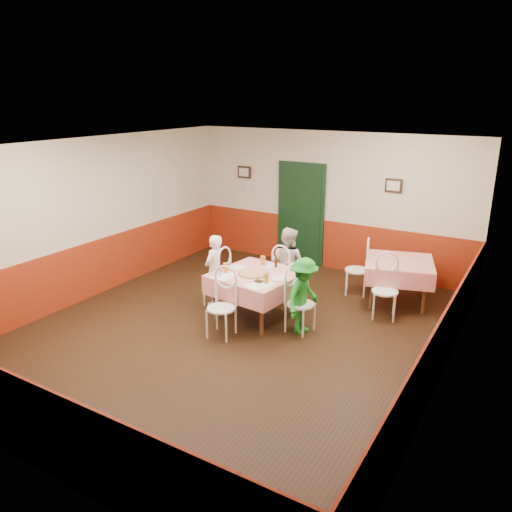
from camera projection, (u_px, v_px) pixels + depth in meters
The scene contains 39 objects.
floor at pixel (236, 331), 7.71m from camera, with size 7.00×7.00×0.00m, color black.
ceiling at pixel (233, 146), 6.84m from camera, with size 7.00×7.00×0.00m, color white.
back_wall at pixel (329, 202), 10.13m from camera, with size 6.00×0.10×2.80m, color beige.
front_wall at pixel (18, 341), 4.42m from camera, with size 6.00×0.10×2.80m, color beige.
left_wall at pixel (92, 219), 8.74m from camera, with size 0.10×7.00×2.80m, color beige.
right_wall at pixel (450, 282), 5.81m from camera, with size 0.10×7.00×2.80m, color beige.
wainscot_back at pixel (327, 244), 10.40m from camera, with size 6.00×0.03×1.00m, color maroon.
wainscot_front at pixel (34, 426), 4.71m from camera, with size 6.00×0.03×1.00m, color maroon.
wainscot_left at pixel (97, 267), 9.01m from camera, with size 0.03×7.00×1.00m, color maroon.
wainscot_right at pixel (440, 350), 6.10m from camera, with size 0.03×7.00×1.00m, color maroon.
door at pixel (301, 215), 10.49m from camera, with size 0.96×0.06×2.10m, color black.
picture_left at pixel (244, 172), 10.93m from camera, with size 0.32×0.03×0.26m, color black.
picture_right at pixel (394, 186), 9.31m from camera, with size 0.32×0.03×0.26m, color black.
thermostat at pixel (248, 188), 10.98m from camera, with size 0.10×0.03×0.10m, color white.
main_table at pixel (256, 296), 8.07m from camera, with size 1.22×1.22×0.77m, color red.
second_table at pixel (398, 282), 8.67m from camera, with size 1.12×1.12×0.77m, color red.
chair_left at pixel (217, 280), 8.54m from camera, with size 0.42×0.42×0.90m, color white, non-canonical shape.
chair_right at pixel (300, 304), 7.55m from camera, with size 0.42×0.42×0.90m, color white, non-canonical shape.
chair_far at pixel (286, 277), 8.69m from camera, with size 0.42×0.42×0.90m, color white, non-canonical shape.
chair_near at pixel (221, 308), 7.41m from camera, with size 0.42×0.42×0.90m, color white, non-canonical shape.
chair_second_a at pixel (357, 270), 9.01m from camera, with size 0.42×0.42×0.90m, color white, non-canonical shape.
chair_second_b at pixel (385, 292), 8.03m from camera, with size 0.42×0.42×0.90m, color white, non-canonical shape.
pizza at pixel (253, 273), 7.91m from camera, with size 0.47×0.47×0.03m, color #B74723.
plate_left at pixel (237, 268), 8.19m from camera, with size 0.25×0.25×0.01m, color white.
plate_right at pixel (279, 279), 7.70m from camera, with size 0.25×0.25×0.01m, color white.
plate_far at pixel (272, 266), 8.25m from camera, with size 0.25×0.25×0.01m, color white.
glass_a at pixel (226, 268), 7.97m from camera, with size 0.08×0.08×0.16m, color #BF7219.
glass_b at pixel (266, 278), 7.52m from camera, with size 0.08×0.08×0.14m, color #BF7219.
glass_c at pixel (263, 260), 8.33m from camera, with size 0.08×0.08×0.15m, color #BF7219.
beer_bottle at pixel (276, 262), 8.16m from camera, with size 0.05×0.05×0.20m, color #381C0A.
shaker_a at pixel (219, 273), 7.85m from camera, with size 0.04×0.04×0.09m, color silver.
shaker_b at pixel (220, 274), 7.80m from camera, with size 0.04×0.04×0.09m, color silver.
shaker_c at pixel (221, 271), 7.93m from camera, with size 0.04×0.04×0.09m, color #B23319.
menu_left at pixel (224, 276), 7.84m from camera, with size 0.30×0.40×0.00m, color white.
menu_right at pixel (260, 285), 7.47m from camera, with size 0.30×0.40×0.00m, color white.
wallet at pixel (259, 281), 7.58m from camera, with size 0.11×0.09×0.02m, color black.
diner_left at pixel (214, 270), 8.52m from camera, with size 0.45×0.30×1.23m, color gray.
diner_far at pixel (288, 264), 8.66m from camera, with size 0.64×0.50×1.33m, color gray.
diner_right at pixel (303, 296), 7.48m from camera, with size 0.77×0.44×1.19m, color gray.
Camera 1 is at (3.85, -5.82, 3.49)m, focal length 35.00 mm.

